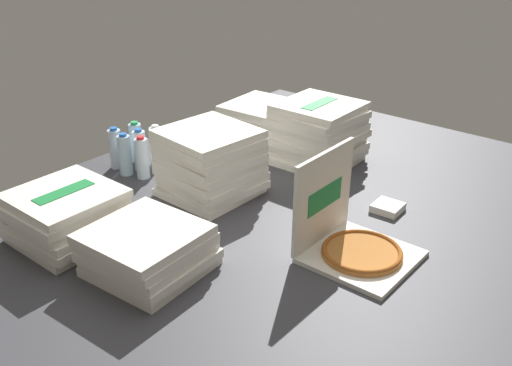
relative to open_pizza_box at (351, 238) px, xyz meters
The scene contains 14 objects.
ground_plane 0.46m from the open_pizza_box, 80.47° to the left, with size 3.20×2.40×0.02m, color #38383D.
open_pizza_box is the anchor object (origin of this frame).
pizza_stack_center_near 0.96m from the open_pizza_box, 42.24° to the left, with size 0.45×0.44×0.34m.
pizza_stack_left_mid 1.20m from the open_pizza_box, 123.54° to the left, with size 0.43×0.43×0.23m.
pizza_stack_right_near 0.83m from the open_pizza_box, 87.32° to the left, with size 0.47×0.46×0.34m.
pizza_stack_right_far 0.82m from the open_pizza_box, 137.71° to the left, with size 0.44×0.45×0.19m.
pizza_stack_center_far 1.33m from the open_pizza_box, 54.67° to the left, with size 0.45×0.45×0.22m.
water_bottle_0 1.33m from the open_pizza_box, 89.34° to the left, with size 0.07×0.07×0.23m.
water_bottle_1 1.34m from the open_pizza_box, 93.39° to the left, with size 0.07×0.07×0.23m.
water_bottle_2 1.24m from the open_pizza_box, 92.26° to the left, with size 0.07×0.07×0.23m.
water_bottle_3 1.31m from the open_pizza_box, 85.16° to the left, with size 0.07×0.07×0.23m.
water_bottle_4 1.45m from the open_pizza_box, 92.19° to the left, with size 0.07×0.07×0.23m.
water_bottle_5 1.43m from the open_pizza_box, 87.08° to the left, with size 0.07×0.07×0.23m.
napkin_pile 0.45m from the open_pizza_box, ahead, with size 0.13×0.13×0.04m, color white.
Camera 1 is at (-1.91, -1.45, 1.32)m, focal length 41.04 mm.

